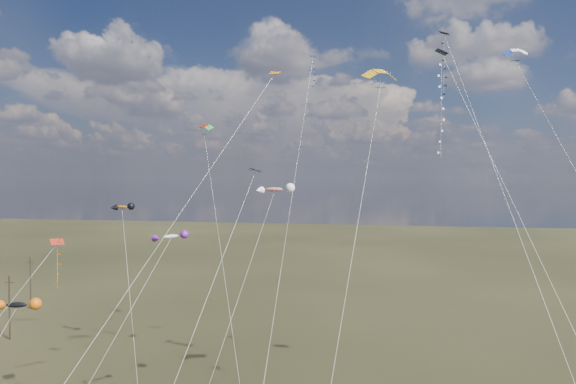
% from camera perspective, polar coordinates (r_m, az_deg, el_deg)
% --- Properties ---
extents(utility_pole_near, '(1.40, 0.20, 8.00)m').
position_cam_1_polar(utility_pole_near, '(74.41, -28.54, -11.16)').
color(utility_pole_near, black).
rests_on(utility_pole_near, ground).
extents(utility_pole_far, '(1.40, 0.20, 8.00)m').
position_cam_1_polar(utility_pole_far, '(90.01, -26.71, -8.95)').
color(utility_pole_far, black).
rests_on(utility_pole_far, ground).
extents(diamond_black_high, '(7.07, 27.72, 32.64)m').
position_cam_1_polar(diamond_black_high, '(44.43, 17.78, 11.29)').
color(diamond_black_high, black).
rests_on(diamond_black_high, ground).
extents(diamond_navy_tall, '(1.13, 32.43, 36.01)m').
position_cam_1_polar(diamond_navy_tall, '(63.78, 2.42, 10.90)').
color(diamond_navy_tall, '#0E1751').
rests_on(diamond_navy_tall, ground).
extents(diamond_black_mid, '(4.67, 15.54, 21.01)m').
position_cam_1_polar(diamond_black_mid, '(38.22, -6.68, -5.55)').
color(diamond_black_mid, black).
rests_on(diamond_black_mid, ground).
extents(diamond_red_low, '(7.08, 11.96, 15.19)m').
position_cam_1_polar(diamond_red_low, '(46.49, -25.01, -8.14)').
color(diamond_red_low, '#A92816').
rests_on(diamond_red_low, ground).
extents(diamond_navy_right, '(10.99, 14.22, 29.07)m').
position_cam_1_polar(diamond_navy_right, '(36.71, 17.49, 7.76)').
color(diamond_navy_right, '#0E194B').
rests_on(diamond_navy_right, ground).
extents(diamond_orange_center, '(13.68, 22.02, 29.85)m').
position_cam_1_polar(diamond_orange_center, '(40.89, -9.08, 2.00)').
color(diamond_orange_center, orange).
rests_on(diamond_orange_center, ground).
extents(parafoil_yellow, '(5.17, 16.32, 29.03)m').
position_cam_1_polar(parafoil_yellow, '(40.73, 10.21, 12.92)').
color(parafoil_yellow, '#D2960D').
rests_on(parafoil_yellow, ground).
extents(parafoil_blue_white, '(10.09, 19.33, 31.02)m').
position_cam_1_polar(parafoil_blue_white, '(46.34, 24.12, 13.86)').
color(parafoil_blue_white, blue).
rests_on(parafoil_blue_white, ground).
extents(parafoil_tricolor, '(9.96, 14.61, 27.00)m').
position_cam_1_polar(parafoil_tricolor, '(62.10, -9.28, 7.11)').
color(parafoil_tricolor, yellow).
rests_on(parafoil_tricolor, ground).
extents(novelty_black_orange, '(3.32, 10.12, 10.81)m').
position_cam_1_polar(novelty_black_orange, '(46.01, -27.96, -11.05)').
color(novelty_black_orange, black).
rests_on(novelty_black_orange, ground).
extents(novelty_orange_black, '(10.13, 13.35, 17.44)m').
position_cam_1_polar(novelty_orange_black, '(60.61, -17.95, -1.68)').
color(novelty_orange_black, '#C1630B').
rests_on(novelty_orange_black, ground).
extents(novelty_white_purple, '(7.42, 9.25, 15.91)m').
position_cam_1_polar(novelty_white_purple, '(42.20, -12.95, -4.97)').
color(novelty_white_purple, silver).
rests_on(novelty_white_purple, ground).
extents(novelty_redwhite_stripe, '(6.08, 12.23, 19.66)m').
position_cam_1_polar(novelty_redwhite_stripe, '(49.72, -1.56, 0.21)').
color(novelty_redwhite_stripe, red).
rests_on(novelty_redwhite_stripe, ground).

